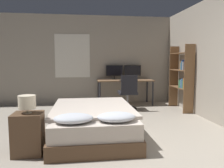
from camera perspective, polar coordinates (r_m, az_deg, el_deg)
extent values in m
cube|color=#9E9384|center=(6.89, -1.01, 6.33)|extent=(12.00, 0.06, 2.70)
cube|color=silver|center=(6.81, -10.29, 7.25)|extent=(1.05, 0.01, 1.31)
cube|color=black|center=(6.81, -10.29, 7.24)|extent=(0.97, 0.01, 1.23)
cube|color=brown|center=(3.97, -5.01, -11.70)|extent=(1.35, 2.04, 0.22)
cube|color=beige|center=(3.90, -5.04, -8.49)|extent=(1.29, 1.98, 0.24)
cube|color=beige|center=(3.99, -5.14, -6.04)|extent=(1.39, 1.71, 0.05)
ellipsoid|color=silver|center=(3.11, -10.06, -8.83)|extent=(0.55, 0.38, 0.13)
ellipsoid|color=silver|center=(3.14, 1.16, -8.58)|extent=(0.55, 0.38, 0.13)
cube|color=brown|center=(3.37, -21.02, -12.01)|extent=(0.40, 0.36, 0.59)
cylinder|color=gray|center=(3.29, -21.23, -6.96)|extent=(0.12, 0.12, 0.01)
cylinder|color=gray|center=(3.28, -21.25, -6.41)|extent=(0.02, 0.02, 0.05)
cylinder|color=beige|center=(3.26, -21.33, -4.39)|extent=(0.24, 0.24, 0.19)
cube|color=#846042|center=(6.58, 3.42, 0.97)|extent=(1.66, 0.68, 0.03)
cylinder|color=#2D2D33|center=(6.23, -3.17, -2.78)|extent=(0.05, 0.05, 0.72)
cylinder|color=#2D2D33|center=(6.54, 10.62, -2.46)|extent=(0.05, 0.05, 0.72)
cylinder|color=#2D2D33|center=(6.80, -3.55, -2.04)|extent=(0.05, 0.05, 0.72)
cylinder|color=#2D2D33|center=(7.09, 9.17, -1.78)|extent=(0.05, 0.05, 0.72)
cylinder|color=black|center=(6.76, 0.64, 1.30)|extent=(0.16, 0.16, 0.01)
cylinder|color=black|center=(6.76, 0.64, 1.73)|extent=(0.03, 0.03, 0.09)
cube|color=black|center=(6.75, 0.64, 3.52)|extent=(0.52, 0.03, 0.33)
cube|color=black|center=(6.73, 0.66, 3.52)|extent=(0.49, 0.00, 0.30)
cylinder|color=black|center=(6.87, 5.39, 1.35)|extent=(0.16, 0.16, 0.01)
cylinder|color=black|center=(6.86, 5.40, 1.77)|extent=(0.03, 0.03, 0.09)
cube|color=black|center=(6.85, 5.41, 3.54)|extent=(0.52, 0.03, 0.33)
cube|color=black|center=(6.84, 5.44, 3.53)|extent=(0.49, 0.00, 0.30)
cube|color=black|center=(6.35, 3.82, 1.00)|extent=(0.41, 0.13, 0.02)
ellipsoid|color=black|center=(6.41, 6.40, 1.11)|extent=(0.07, 0.05, 0.04)
cylinder|color=black|center=(6.01, 4.04, -6.44)|extent=(0.52, 0.52, 0.04)
cylinder|color=gray|center=(5.96, 4.05, -4.43)|extent=(0.05, 0.05, 0.39)
cube|color=black|center=(5.93, 4.07, -2.25)|extent=(0.48, 0.48, 0.07)
cube|color=black|center=(5.69, 4.53, 0.02)|extent=(0.43, 0.05, 0.45)
cube|color=brown|center=(5.73, 19.52, 1.17)|extent=(0.27, 0.02, 1.73)
cube|color=brown|center=(6.56, 15.86, 1.87)|extent=(0.27, 0.02, 1.73)
cube|color=brown|center=(6.17, 17.49, -0.86)|extent=(0.27, 0.90, 0.02)
cube|color=brown|center=(6.13, 17.63, 3.47)|extent=(0.27, 0.90, 0.02)
cube|color=brown|center=(6.13, 17.76, 7.67)|extent=(0.27, 0.90, 0.02)
cube|color=orange|center=(5.77, 19.31, 0.04)|extent=(0.22, 0.03, 0.26)
cube|color=orange|center=(5.81, 19.12, 0.12)|extent=(0.22, 0.03, 0.27)
cube|color=#337042|center=(5.85, 18.94, -0.21)|extent=(0.22, 0.03, 0.19)
cube|color=teal|center=(5.88, 18.76, 0.05)|extent=(0.22, 0.04, 0.24)
cube|color=#2D4784|center=(5.92, 18.57, 0.14)|extent=(0.22, 0.04, 0.25)
cube|color=teal|center=(5.97, 18.36, 0.02)|extent=(0.22, 0.04, 0.21)
cube|color=#337042|center=(6.01, 18.16, -0.03)|extent=(0.22, 0.04, 0.19)
cube|color=#337042|center=(6.05, 17.99, 0.10)|extent=(0.22, 0.04, 0.21)
cube|color=#B2332D|center=(5.75, 19.44, 4.53)|extent=(0.22, 0.04, 0.23)
cube|color=#28282D|center=(5.79, 19.22, 4.55)|extent=(0.22, 0.04, 0.23)
cube|color=#BCB29E|center=(5.84, 18.98, 4.47)|extent=(0.22, 0.04, 0.21)
cube|color=#2D4784|center=(5.89, 18.76, 4.73)|extent=(0.22, 0.03, 0.26)
cube|color=teal|center=(5.93, 18.56, 4.55)|extent=(0.22, 0.03, 0.22)
cube|color=teal|center=(5.97, 18.39, 4.39)|extent=(0.22, 0.03, 0.19)
cube|color=orange|center=(5.99, 18.27, 4.57)|extent=(0.22, 0.02, 0.22)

